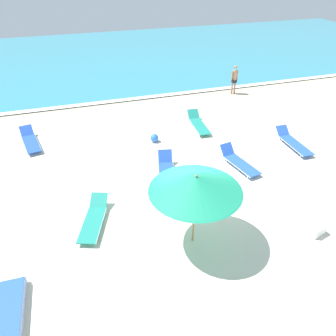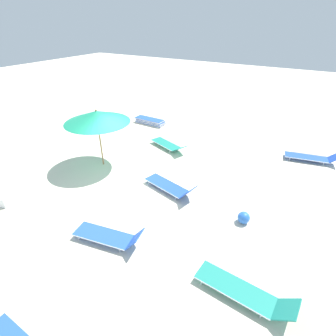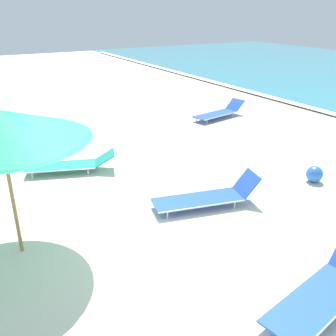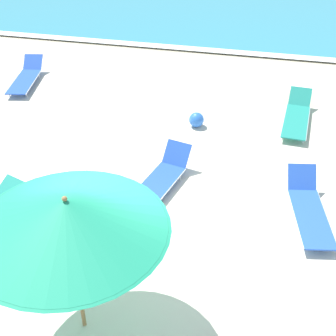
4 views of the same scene
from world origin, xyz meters
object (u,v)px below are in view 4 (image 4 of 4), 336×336
at_px(sun_lounger_near_water_right, 309,209).
at_px(sun_lounger_mid_beach_pair_b, 297,116).
at_px(sun_lounger_beside_umbrella, 159,180).
at_px(beach_umbrella, 67,216).
at_px(sun_lounger_under_umbrella, 26,77).
at_px(beach_ball, 196,120).

xyz_separation_m(sun_lounger_near_water_right, sun_lounger_mid_beach_pair_b, (-0.24, 3.82, -0.01)).
relative_size(sun_lounger_beside_umbrella, sun_lounger_mid_beach_pair_b, 0.97).
xyz_separation_m(beach_umbrella, sun_lounger_mid_beach_pair_b, (3.10, 7.16, -1.96)).
xyz_separation_m(sun_lounger_under_umbrella, sun_lounger_mid_beach_pair_b, (8.05, -0.69, -0.00)).
bearing_deg(beach_umbrella, sun_lounger_beside_umbrella, 85.47).
height_order(sun_lounger_near_water_right, sun_lounger_mid_beach_pair_b, sun_lounger_near_water_right).
xyz_separation_m(beach_umbrella, sun_lounger_under_umbrella, (-4.95, 7.85, -1.96)).
bearing_deg(beach_ball, beach_umbrella, -95.14).
height_order(beach_umbrella, sun_lounger_under_umbrella, beach_umbrella).
relative_size(beach_umbrella, sun_lounger_mid_beach_pair_b, 1.15).
bearing_deg(beach_umbrella, sun_lounger_near_water_right, 45.00).
bearing_deg(sun_lounger_under_umbrella, beach_umbrella, -68.94).
xyz_separation_m(sun_lounger_under_umbrella, sun_lounger_near_water_right, (8.29, -4.51, 0.01)).
relative_size(sun_lounger_under_umbrella, beach_ball, 5.86).
xyz_separation_m(sun_lounger_beside_umbrella, sun_lounger_near_water_right, (3.06, -0.25, 0.00)).
bearing_deg(sun_lounger_mid_beach_pair_b, sun_lounger_under_umbrella, 179.32).
bearing_deg(sun_lounger_beside_umbrella, sun_lounger_under_umbrella, 154.38).
bearing_deg(sun_lounger_near_water_right, beach_ball, 121.31).
bearing_deg(sun_lounger_under_umbrella, beach_ball, -25.76).
bearing_deg(sun_lounger_beside_umbrella, sun_lounger_mid_beach_pair_b, 65.30).
relative_size(sun_lounger_under_umbrella, sun_lounger_mid_beach_pair_b, 0.99).
bearing_deg(beach_ball, sun_lounger_under_umbrella, 165.42).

